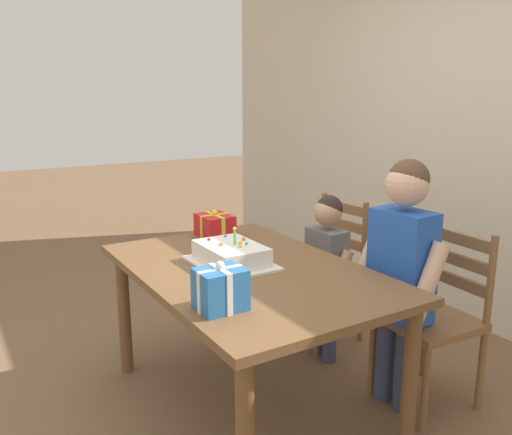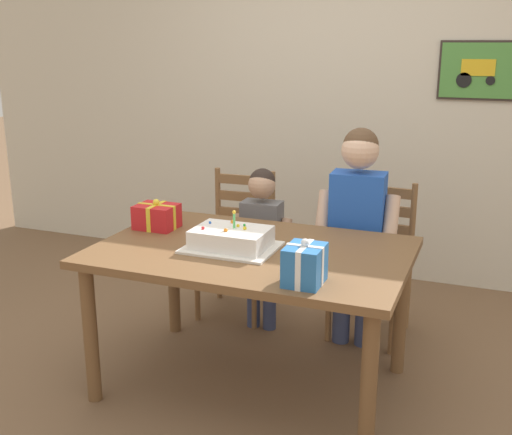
{
  "view_description": "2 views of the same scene",
  "coord_description": "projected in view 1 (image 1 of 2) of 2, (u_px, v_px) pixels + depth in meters",
  "views": [
    {
      "loc": [
        2.09,
        -1.24,
        1.57
      ],
      "look_at": [
        -0.08,
        0.09,
        0.97
      ],
      "focal_mm": 36.89,
      "sensor_mm": 36.0,
      "label": 1
    },
    {
      "loc": [
        1.08,
        -2.7,
        1.72
      ],
      "look_at": [
        -0.01,
        0.09,
        0.88
      ],
      "focal_mm": 43.89,
      "sensor_mm": 36.0,
      "label": 2
    }
  ],
  "objects": [
    {
      "name": "child_younger",
      "position": [
        326.0,
        262.0,
        3.07
      ],
      "size": [
        0.37,
        0.21,
        1.01
      ],
      "color": "#38426B",
      "rests_on": "ground"
    },
    {
      "name": "gift_box_red_large",
      "position": [
        215.0,
        225.0,
        3.11
      ],
      "size": [
        0.22,
        0.18,
        0.16
      ],
      "color": "red",
      "rests_on": "dining_table"
    },
    {
      "name": "chair_left",
      "position": [
        325.0,
        268.0,
        3.41
      ],
      "size": [
        0.44,
        0.44,
        0.92
      ],
      "color": "brown",
      "rests_on": "ground"
    },
    {
      "name": "dining_table",
      "position": [
        248.0,
        285.0,
        2.57
      ],
      "size": [
        1.52,
        0.99,
        0.75
      ],
      "color": "brown",
      "rests_on": "ground"
    },
    {
      "name": "ground_plane",
      "position": [
        248.0,
        405.0,
        2.72
      ],
      "size": [
        20.0,
        20.0,
        0.0
      ],
      "primitive_type": "plane",
      "color": "brown"
    },
    {
      "name": "birthday_cake",
      "position": [
        231.0,
        255.0,
        2.59
      ],
      "size": [
        0.44,
        0.34,
        0.19
      ],
      "color": "white",
      "rests_on": "dining_table"
    },
    {
      "name": "back_wall",
      "position": [
        498.0,
        137.0,
        3.37
      ],
      "size": [
        6.4,
        0.11,
        2.6
      ],
      "color": "beige",
      "rests_on": "ground"
    },
    {
      "name": "chair_right",
      "position": [
        435.0,
        316.0,
        2.68
      ],
      "size": [
        0.45,
        0.45,
        0.92
      ],
      "color": "brown",
      "rests_on": "ground"
    },
    {
      "name": "child_older",
      "position": [
        402.0,
        261.0,
        2.56
      ],
      "size": [
        0.47,
        0.27,
        1.27
      ],
      "color": "#38426B",
      "rests_on": "ground"
    },
    {
      "name": "gift_box_beside_cake",
      "position": [
        220.0,
        289.0,
        2.04
      ],
      "size": [
        0.16,
        0.19,
        0.2
      ],
      "color": "#286BB7",
      "rests_on": "dining_table"
    }
  ]
}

